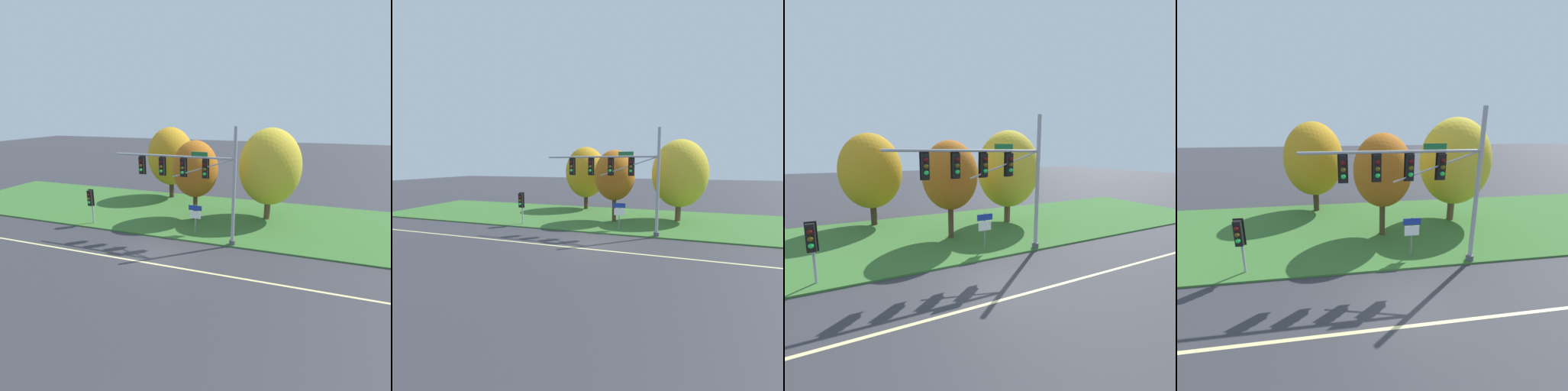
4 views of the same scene
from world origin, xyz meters
TOP-DOWN VIEW (x-y plane):
  - ground_plane at (0.00, 0.00)m, footprint 160.00×160.00m
  - lane_stripe at (0.00, -1.20)m, footprint 36.00×0.16m
  - grass_verge at (0.00, 8.25)m, footprint 48.00×11.50m
  - traffic_signal_mast at (1.41, 2.77)m, footprint 8.67×0.49m
  - pedestrian_signal_near_kerb at (-7.18, 3.17)m, footprint 0.46×0.55m
  - route_sign_post at (1.29, 3.74)m, footprint 0.98×0.08m
  - tree_nearest_road at (-4.25, 12.49)m, footprint 4.65×4.65m
  - tree_left_of_mast at (0.26, 6.81)m, footprint 3.64×3.64m
  - tree_behind_signpost at (5.88, 8.83)m, footprint 4.93×4.93m

SIDE VIEW (x-z plane):
  - ground_plane at x=0.00m, z-range 0.00..0.00m
  - lane_stripe at x=0.00m, z-range 0.00..0.01m
  - grass_verge at x=0.00m, z-range 0.00..0.10m
  - route_sign_post at x=1.29m, z-range 0.47..2.69m
  - pedestrian_signal_near_kerb at x=-7.18m, z-range 0.68..3.47m
  - tree_left_of_mast at x=0.26m, z-range 1.05..7.54m
  - tree_nearest_road at x=-4.25m, z-range 0.77..7.95m
  - tree_behind_signpost at x=5.88m, z-range 0.73..8.18m
  - traffic_signal_mast at x=1.41m, z-range 0.84..8.62m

